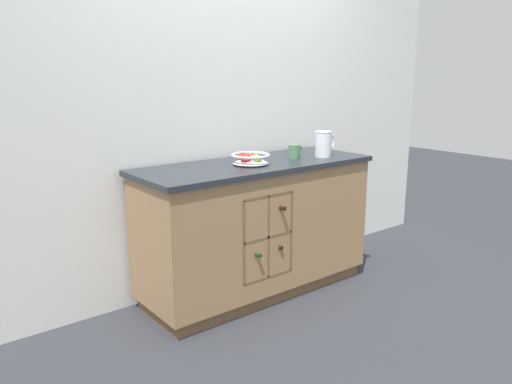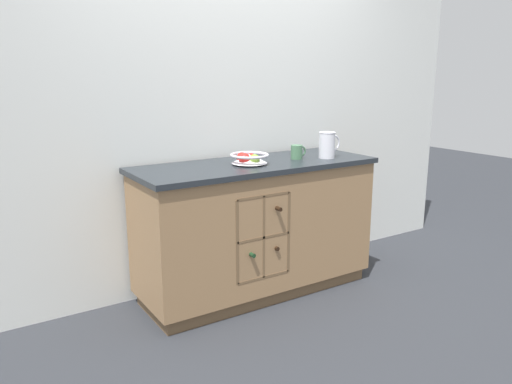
# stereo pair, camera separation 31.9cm
# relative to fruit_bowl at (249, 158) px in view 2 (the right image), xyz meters

# --- Properties ---
(ground_plane) EXTENTS (14.00, 14.00, 0.00)m
(ground_plane) POSITION_rel_fruit_bowl_xyz_m (0.08, 0.04, -0.97)
(ground_plane) COLOR #2D3035
(back_wall) EXTENTS (4.40, 0.06, 2.55)m
(back_wall) POSITION_rel_fruit_bowl_xyz_m (0.08, 0.40, 0.31)
(back_wall) COLOR silver
(back_wall) RESTS_ON ground_plane
(kitchen_island) EXTENTS (1.67, 0.64, 0.92)m
(kitchen_island) POSITION_rel_fruit_bowl_xyz_m (0.08, 0.04, -0.50)
(kitchen_island) COLOR brown
(kitchen_island) RESTS_ON ground_plane
(fruit_bowl) EXTENTS (0.26, 0.26, 0.08)m
(fruit_bowl) POSITION_rel_fruit_bowl_xyz_m (0.00, 0.00, 0.00)
(fruit_bowl) COLOR silver
(fruit_bowl) RESTS_ON kitchen_island
(white_pitcher) EXTENTS (0.18, 0.12, 0.18)m
(white_pitcher) POSITION_rel_fruit_bowl_xyz_m (0.60, -0.07, 0.05)
(white_pitcher) COLOR white
(white_pitcher) RESTS_ON kitchen_island
(ceramic_mug) EXTENTS (0.12, 0.08, 0.10)m
(ceramic_mug) POSITION_rel_fruit_bowl_xyz_m (0.40, 0.01, 0.00)
(ceramic_mug) COLOR #4C7A56
(ceramic_mug) RESTS_ON kitchen_island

